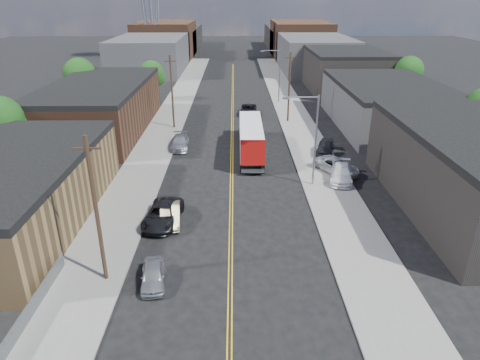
{
  "coord_description": "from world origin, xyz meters",
  "views": [
    {
      "loc": [
        0.34,
        -13.44,
        17.36
      ],
      "look_at": [
        0.78,
        20.7,
        2.5
      ],
      "focal_mm": 32.0,
      "sensor_mm": 36.0,
      "label": 1
    }
  ],
  "objects_px": {
    "semi_truck": "(250,134)",
    "car_ahead_truck": "(248,110)",
    "car_left_d": "(180,142)",
    "car_right_lot_b": "(341,173)",
    "car_left_b": "(170,214)",
    "car_left_c": "(163,214)",
    "car_right_lot_c": "(325,147)",
    "car_right_lot_a": "(337,166)",
    "car_left_a": "(153,275)"
  },
  "relations": [
    {
      "from": "semi_truck",
      "to": "car_ahead_truck",
      "type": "xyz_separation_m",
      "value": [
        0.3,
        17.59,
        -1.49
      ]
    },
    {
      "from": "car_left_d",
      "to": "car_right_lot_b",
      "type": "bearing_deg",
      "value": -34.18
    },
    {
      "from": "car_left_d",
      "to": "car_right_lot_b",
      "type": "height_order",
      "value": "car_right_lot_b"
    },
    {
      "from": "semi_truck",
      "to": "car_left_d",
      "type": "height_order",
      "value": "semi_truck"
    },
    {
      "from": "car_ahead_truck",
      "to": "car_right_lot_b",
      "type": "bearing_deg",
      "value": -66.93
    },
    {
      "from": "car_left_b",
      "to": "car_right_lot_b",
      "type": "distance_m",
      "value": 17.97
    },
    {
      "from": "semi_truck",
      "to": "car_left_b",
      "type": "xyz_separation_m",
      "value": [
        -7.2,
        -17.15,
        -1.48
      ]
    },
    {
      "from": "car_left_b",
      "to": "car_left_c",
      "type": "xyz_separation_m",
      "value": [
        -0.59,
        -0.08,
        0.05
      ]
    },
    {
      "from": "car_left_b",
      "to": "car_left_d",
      "type": "height_order",
      "value": "car_left_d"
    },
    {
      "from": "car_left_b",
      "to": "car_ahead_truck",
      "type": "distance_m",
      "value": 35.54
    },
    {
      "from": "semi_truck",
      "to": "car_ahead_truck",
      "type": "height_order",
      "value": "semi_truck"
    },
    {
      "from": "car_left_d",
      "to": "car_right_lot_b",
      "type": "distance_m",
      "value": 20.3
    },
    {
      "from": "semi_truck",
      "to": "car_left_c",
      "type": "distance_m",
      "value": 18.96
    },
    {
      "from": "car_right_lot_c",
      "to": "car_ahead_truck",
      "type": "height_order",
      "value": "car_right_lot_c"
    },
    {
      "from": "car_left_c",
      "to": "car_right_lot_a",
      "type": "distance_m",
      "value": 19.55
    },
    {
      "from": "car_right_lot_a",
      "to": "car_ahead_truck",
      "type": "xyz_separation_m",
      "value": [
        -8.5,
        24.49,
        -0.17
      ]
    },
    {
      "from": "car_left_b",
      "to": "car_left_d",
      "type": "bearing_deg",
      "value": 88.31
    },
    {
      "from": "car_left_b",
      "to": "car_left_d",
      "type": "xyz_separation_m",
      "value": [
        -1.4,
        18.63,
        0.0
      ]
    },
    {
      "from": "car_left_a",
      "to": "car_right_lot_c",
      "type": "xyz_separation_m",
      "value": [
        16.0,
        24.44,
        0.29
      ]
    },
    {
      "from": "car_left_c",
      "to": "car_ahead_truck",
      "type": "xyz_separation_m",
      "value": [
        8.09,
        34.82,
        -0.06
      ]
    },
    {
      "from": "semi_truck",
      "to": "car_ahead_truck",
      "type": "relative_size",
      "value": 2.84
    },
    {
      "from": "car_left_b",
      "to": "car_ahead_truck",
      "type": "relative_size",
      "value": 0.85
    },
    {
      "from": "car_left_b",
      "to": "car_ahead_truck",
      "type": "xyz_separation_m",
      "value": [
        7.5,
        34.74,
        -0.01
      ]
    },
    {
      "from": "semi_truck",
      "to": "car_right_lot_a",
      "type": "relative_size",
      "value": 2.78
    },
    {
      "from": "car_left_a",
      "to": "car_left_d",
      "type": "height_order",
      "value": "car_left_d"
    },
    {
      "from": "car_left_d",
      "to": "car_right_lot_c",
      "type": "height_order",
      "value": "car_right_lot_c"
    },
    {
      "from": "car_left_b",
      "to": "car_right_lot_b",
      "type": "height_order",
      "value": "car_right_lot_b"
    },
    {
      "from": "car_left_b",
      "to": "car_ahead_truck",
      "type": "height_order",
      "value": "car_left_b"
    },
    {
      "from": "semi_truck",
      "to": "car_right_lot_b",
      "type": "relative_size",
      "value": 2.84
    },
    {
      "from": "car_right_lot_c",
      "to": "car_ahead_truck",
      "type": "bearing_deg",
      "value": 132.3
    },
    {
      "from": "semi_truck",
      "to": "car_right_lot_a",
      "type": "distance_m",
      "value": 11.26
    },
    {
      "from": "car_right_lot_c",
      "to": "car_ahead_truck",
      "type": "relative_size",
      "value": 0.88
    },
    {
      "from": "car_left_d",
      "to": "car_ahead_truck",
      "type": "distance_m",
      "value": 18.4
    },
    {
      "from": "car_right_lot_b",
      "to": "car_right_lot_c",
      "type": "bearing_deg",
      "value": 102.65
    },
    {
      "from": "car_right_lot_c",
      "to": "car_right_lot_a",
      "type": "bearing_deg",
      "value": -72.4
    },
    {
      "from": "car_left_b",
      "to": "car_left_c",
      "type": "height_order",
      "value": "car_left_c"
    },
    {
      "from": "car_left_a",
      "to": "car_right_lot_a",
      "type": "height_order",
      "value": "car_right_lot_a"
    },
    {
      "from": "car_left_c",
      "to": "car_right_lot_b",
      "type": "bearing_deg",
      "value": 31.6
    },
    {
      "from": "car_left_c",
      "to": "car_right_lot_a",
      "type": "xyz_separation_m",
      "value": [
        16.59,
        10.33,
        0.11
      ]
    },
    {
      "from": "car_left_a",
      "to": "car_right_lot_a",
      "type": "bearing_deg",
      "value": 41.45
    },
    {
      "from": "semi_truck",
      "to": "car_left_c",
      "type": "bearing_deg",
      "value": -113.77
    },
    {
      "from": "car_left_c",
      "to": "car_right_lot_c",
      "type": "xyz_separation_m",
      "value": [
        16.59,
        16.33,
        0.15
      ]
    },
    {
      "from": "car_right_lot_b",
      "to": "car_left_c",
      "type": "bearing_deg",
      "value": -140.91
    },
    {
      "from": "car_left_d",
      "to": "car_ahead_truck",
      "type": "xyz_separation_m",
      "value": [
        8.9,
        16.11,
        -0.01
      ]
    },
    {
      "from": "semi_truck",
      "to": "car_right_lot_c",
      "type": "bearing_deg",
      "value": -5.27
    },
    {
      "from": "car_right_lot_a",
      "to": "car_left_b",
      "type": "bearing_deg",
      "value": -175.9
    },
    {
      "from": "car_right_lot_b",
      "to": "car_ahead_truck",
      "type": "relative_size",
      "value": 1.0
    },
    {
      "from": "car_right_lot_b",
      "to": "car_left_d",
      "type": "bearing_deg",
      "value": 161.63
    },
    {
      "from": "semi_truck",
      "to": "car_left_c",
      "type": "relative_size",
      "value": 2.64
    },
    {
      "from": "semi_truck",
      "to": "car_right_lot_a",
      "type": "bearing_deg",
      "value": -37.52
    }
  ]
}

